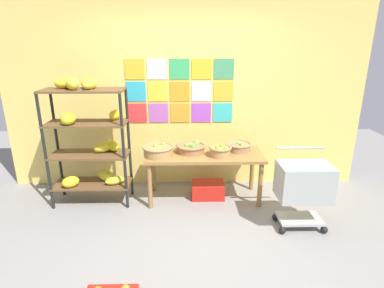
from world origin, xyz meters
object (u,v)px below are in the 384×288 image
at_px(fruit_basket_left, 220,151).
at_px(shopping_cart, 304,184).
at_px(banana_shelf_unit, 90,136).
at_px(fruit_basket_back_left, 158,150).
at_px(fruit_basket_back_right, 191,148).
at_px(fruit_basket_centre, 238,146).
at_px(produce_crate_under_table, 208,190).
at_px(display_table, 204,159).

xyz_separation_m(fruit_basket_left, shopping_cart, (0.87, -0.62, -0.19)).
distance_m(banana_shelf_unit, fruit_basket_back_left, 0.88).
relative_size(fruit_basket_left, shopping_cart, 0.32).
relative_size(fruit_basket_back_right, fruit_basket_centre, 1.14).
relative_size(banana_shelf_unit, shopping_cart, 1.83).
xyz_separation_m(fruit_basket_back_left, produce_crate_under_table, (0.66, 0.09, -0.62)).
xyz_separation_m(display_table, fruit_basket_centre, (0.47, 0.12, 0.14)).
xyz_separation_m(banana_shelf_unit, fruit_basket_back_left, (0.86, -0.02, -0.20)).
bearing_deg(fruit_basket_back_left, shopping_cart, -21.53).
height_order(fruit_basket_centre, produce_crate_under_table, fruit_basket_centre).
distance_m(fruit_basket_centre, fruit_basket_left, 0.35).
bearing_deg(fruit_basket_left, fruit_basket_centre, 38.74).
bearing_deg(fruit_basket_centre, fruit_basket_left, -141.26).
bearing_deg(fruit_basket_back_right, produce_crate_under_table, -6.24).
distance_m(display_table, shopping_cart, 1.29).
bearing_deg(produce_crate_under_table, fruit_basket_centre, 11.80).
xyz_separation_m(fruit_basket_back_left, fruit_basket_left, (0.80, -0.04, 0.00)).
bearing_deg(fruit_basket_back_left, produce_crate_under_table, 7.80).
bearing_deg(banana_shelf_unit, fruit_basket_left, -1.98).
bearing_deg(fruit_basket_left, produce_crate_under_table, 136.91).
bearing_deg(shopping_cart, fruit_basket_back_left, 169.24).
height_order(banana_shelf_unit, shopping_cart, banana_shelf_unit).
bearing_deg(fruit_basket_left, fruit_basket_back_right, 157.17).
distance_m(display_table, fruit_basket_back_left, 0.62).
distance_m(fruit_basket_back_right, shopping_cart, 1.48).
distance_m(fruit_basket_centre, fruit_basket_back_left, 1.09).
bearing_deg(fruit_basket_left, fruit_basket_back_left, 177.04).
relative_size(fruit_basket_back_right, fruit_basket_back_left, 0.98).
bearing_deg(fruit_basket_back_left, display_table, 5.68).
relative_size(display_table, produce_crate_under_table, 3.48).
xyz_separation_m(banana_shelf_unit, fruit_basket_left, (1.66, -0.06, -0.20)).
xyz_separation_m(display_table, fruit_basket_left, (0.20, -0.10, 0.15)).
bearing_deg(banana_shelf_unit, display_table, 1.72).
bearing_deg(banana_shelf_unit, fruit_basket_back_right, 4.44).
xyz_separation_m(fruit_basket_centre, shopping_cart, (0.60, -0.84, -0.17)).
distance_m(fruit_basket_left, produce_crate_under_table, 0.65).
height_order(banana_shelf_unit, display_table, banana_shelf_unit).
xyz_separation_m(display_table, fruit_basket_back_left, (-0.60, -0.06, 0.15)).
xyz_separation_m(fruit_basket_left, produce_crate_under_table, (-0.14, 0.13, -0.62)).
distance_m(fruit_basket_back_left, fruit_basket_left, 0.80).
distance_m(fruit_basket_back_left, produce_crate_under_table, 0.91).
bearing_deg(produce_crate_under_table, display_table, -151.89).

